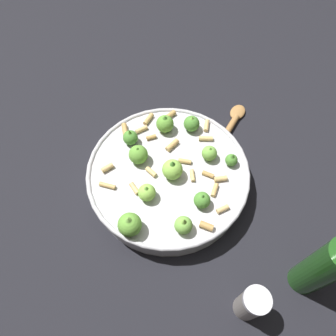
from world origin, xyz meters
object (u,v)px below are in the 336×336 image
Objects in this scene: olive_oil_bottle at (323,268)px; wooden_spoon at (227,129)px; cooking_pan at (168,175)px; pepper_shaker at (251,304)px.

olive_oil_bottle reaches higher than wooden_spoon.
pepper_shaker is (0.06, 0.29, 0.02)m from cooking_pan.
wooden_spoon is (-0.15, -0.34, -0.09)m from olive_oil_bottle.
olive_oil_bottle is 1.13× the size of wooden_spoon.
olive_oil_bottle is at bearing 162.37° from pepper_shaker.
pepper_shaker is at bearing 77.64° from cooking_pan.
cooking_pan is 3.47× the size of pepper_shaker.
wooden_spoon is (-0.27, -0.30, -0.04)m from pepper_shaker.
pepper_shaker is 0.43× the size of olive_oil_bottle.
olive_oil_bottle is 0.39m from wooden_spoon.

